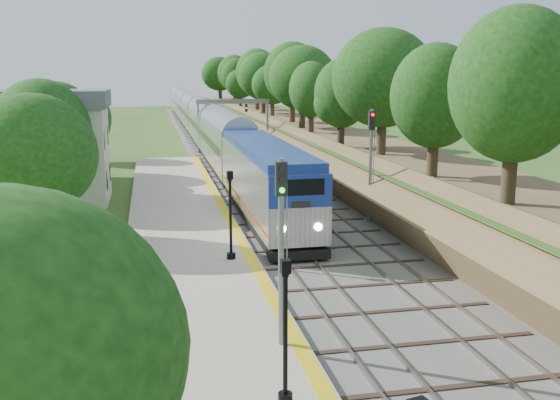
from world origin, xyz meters
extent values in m
plane|color=#2D4C19|center=(0.00, 0.00, 0.00)|extent=(320.00, 320.00, 0.00)
cube|color=#4C4944|center=(2.00, 60.00, 0.06)|extent=(9.50, 170.00, 0.12)
cube|color=gray|center=(-0.72, 60.00, 0.20)|extent=(0.08, 170.00, 0.16)
cube|color=gray|center=(0.72, 60.00, 0.20)|extent=(0.08, 170.00, 0.16)
cube|color=gray|center=(3.28, 60.00, 0.20)|extent=(0.08, 170.00, 0.16)
cube|color=gray|center=(4.72, 60.00, 0.20)|extent=(0.08, 170.00, 0.16)
cube|color=gray|center=(-5.20, 16.00, 0.19)|extent=(6.40, 68.00, 0.38)
cube|color=gold|center=(-2.35, 16.00, 0.39)|extent=(0.55, 68.00, 0.01)
cube|color=brown|center=(11.50, 60.00, 1.50)|extent=(9.00, 170.00, 3.00)
cube|color=brown|center=(7.60, 60.00, 1.30)|extent=(4.47, 170.00, 4.54)
cylinder|color=#332316|center=(10.00, 10.00, 4.31)|extent=(0.60, 0.60, 2.62)
sphere|color=#12330E|center=(10.00, 10.00, 7.88)|extent=(5.70, 5.70, 5.70)
cylinder|color=#332316|center=(10.00, 60.00, 4.31)|extent=(0.60, 0.60, 2.62)
sphere|color=#12330E|center=(10.00, 60.00, 7.88)|extent=(5.70, 5.70, 5.70)
cylinder|color=#332316|center=(10.00, 110.00, 4.31)|extent=(0.60, 0.60, 2.62)
sphere|color=#12330E|center=(10.00, 110.00, 7.88)|extent=(5.70, 5.70, 5.70)
cube|color=beige|center=(-14.00, 30.00, 3.40)|extent=(8.00, 6.00, 6.80)
cube|color=#53565B|center=(-14.00, 30.00, 7.40)|extent=(8.60, 6.60, 1.20)
cube|color=black|center=(-9.99, 28.20, 1.80)|extent=(0.05, 1.10, 1.30)
cube|color=black|center=(-9.99, 31.80, 1.80)|extent=(0.05, 1.10, 1.30)
cube|color=black|center=(-9.99, 28.20, 4.60)|extent=(0.05, 1.10, 1.30)
cube|color=black|center=(-9.99, 31.80, 4.60)|extent=(0.05, 1.10, 1.30)
cylinder|color=slate|center=(-1.50, 55.00, 3.10)|extent=(0.24, 0.24, 6.20)
cylinder|color=slate|center=(6.50, 55.00, 3.10)|extent=(0.24, 0.24, 6.20)
cube|color=slate|center=(2.50, 55.00, 5.95)|extent=(8.40, 0.25, 0.50)
cube|color=black|center=(0.00, 54.85, 5.20)|extent=(0.30, 0.20, 0.90)
cube|color=black|center=(4.00, 54.85, 5.20)|extent=(0.30, 0.20, 0.90)
sphere|color=#12330E|center=(-9.50, -6.00, 4.55)|extent=(5.32, 5.32, 5.32)
cylinder|color=#332316|center=(-12.00, 26.00, 1.22)|extent=(0.60, 0.60, 2.45)
sphere|color=#12330E|center=(-12.00, 26.00, 4.55)|extent=(5.32, 5.32, 5.32)
cylinder|color=#332316|center=(-12.00, 42.00, 1.22)|extent=(0.60, 0.60, 2.45)
sphere|color=#12330E|center=(-12.00, 42.00, 4.55)|extent=(5.32, 5.32, 5.32)
cube|color=black|center=(0.00, 21.17, 0.59)|extent=(2.89, 18.07, 0.63)
cube|color=#B7BAC1|center=(0.00, 21.17, 2.68)|extent=(3.14, 18.82, 3.55)
cube|color=navy|center=(0.00, 21.17, 4.69)|extent=(3.01, 18.07, 0.46)
cube|color=navy|center=(0.00, 11.73, 3.68)|extent=(3.11, 0.10, 1.57)
cube|color=black|center=(0.00, 11.69, 3.89)|extent=(2.30, 0.06, 0.78)
cube|color=#9A120E|center=(0.00, 21.17, 1.48)|extent=(3.16, 18.44, 0.10)
cube|color=#B7BAC1|center=(0.00, 41.64, 2.32)|extent=(3.14, 20.91, 4.08)
cube|color=#B7BAC1|center=(0.00, 63.15, 2.32)|extent=(3.14, 20.91, 4.08)
cube|color=#B7BAC1|center=(0.00, 84.66, 2.32)|extent=(3.14, 20.91, 4.08)
cube|color=#B7BAC1|center=(0.00, 106.17, 2.32)|extent=(3.14, 20.91, 4.08)
cube|color=#B7BAC1|center=(0.00, 127.68, 2.32)|extent=(3.14, 20.91, 4.08)
cylinder|color=black|center=(-3.56, -1.26, 0.52)|extent=(0.40, 0.40, 0.27)
cylinder|color=black|center=(-3.56, -1.26, 2.30)|extent=(0.13, 0.13, 3.56)
cube|color=black|center=(-3.56, -1.26, 4.26)|extent=(0.26, 0.26, 0.36)
cube|color=silver|center=(-3.56, -1.26, 4.26)|extent=(0.19, 0.19, 0.27)
cylinder|color=black|center=(-3.29, 12.36, 0.52)|extent=(0.42, 0.42, 0.29)
cylinder|color=black|center=(-3.29, 12.36, 2.40)|extent=(0.13, 0.13, 3.76)
cube|color=black|center=(-3.29, 12.36, 4.47)|extent=(0.29, 0.29, 0.39)
cube|color=silver|center=(-3.29, 12.36, 4.47)|extent=(0.21, 0.21, 0.29)
cylinder|color=slate|center=(-2.90, 2.42, 3.48)|extent=(0.19, 0.19, 6.21)
cube|color=black|center=(-2.90, 2.42, 5.95)|extent=(0.36, 0.24, 1.07)
cylinder|color=#0CE526|center=(-2.90, 2.28, 5.95)|extent=(0.17, 0.06, 0.17)
cylinder|color=slate|center=(6.20, 19.26, 3.58)|extent=(0.20, 0.20, 6.93)
cube|color=black|center=(6.20, 19.26, 6.38)|extent=(0.38, 0.25, 1.12)
cylinder|color=#FF0C0C|center=(6.20, 19.11, 6.38)|extent=(0.18, 0.07, 0.18)
camera|label=1|loc=(-6.86, -16.47, 9.23)|focal=40.00mm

